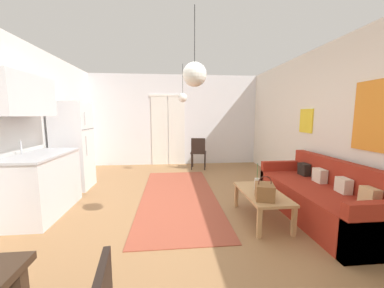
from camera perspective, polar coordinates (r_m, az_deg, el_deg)
The scene contains 13 objects.
ground_plane at distance 3.50m, azimuth -2.81°, elevation -18.43°, with size 5.51×7.52×0.10m, color #996D44.
wall_back at distance 6.65m, azimuth -4.41°, elevation 6.09°, with size 5.11×0.13×2.66m.
wall_right at distance 4.11m, azimuth 34.64°, elevation 4.15°, with size 0.12×7.12×2.66m.
area_rug at distance 4.17m, azimuth -3.53°, elevation -13.21°, with size 1.33×3.28×0.01m, color #9E4733.
couch at distance 3.78m, azimuth 30.62°, elevation -12.05°, with size 0.82×2.06×0.83m.
coffee_table at distance 3.32m, azimuth 17.65°, elevation -12.62°, with size 0.52×1.00×0.41m.
bamboo_vase at distance 3.36m, azimuth 16.53°, elevation -9.86°, with size 0.07×0.07×0.39m.
handbag at distance 3.01m, azimuth 18.35°, elevation -11.61°, with size 0.29×0.33×0.31m.
refrigerator at distance 4.99m, azimuth -28.49°, elevation -0.44°, with size 0.63×0.65×1.74m.
kitchen_counter at distance 3.96m, azimuth -35.05°, elevation -4.33°, with size 0.64×1.26×2.05m.
accent_chair at distance 6.03m, azimuth 1.67°, elevation -1.87°, with size 0.49×0.47×0.87m.
pendant_lamp_near at distance 2.58m, azimuth 0.67°, elevation 17.62°, with size 0.27×0.27×0.87m.
pendant_lamp_far at distance 5.28m, azimuth -2.43°, elevation 11.98°, with size 0.21×0.21×0.88m.
Camera 1 is at (-0.14, -3.14, 1.47)m, focal length 20.51 mm.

